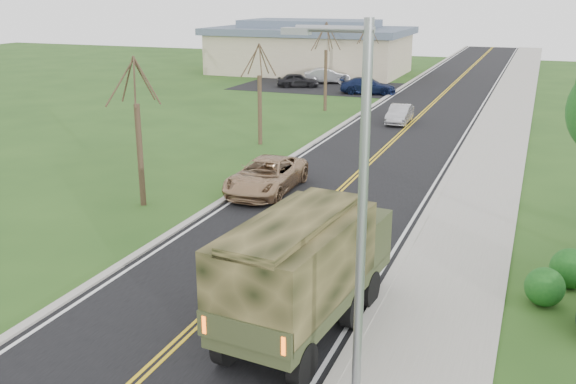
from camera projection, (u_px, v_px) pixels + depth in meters
The scene contains 17 objects.
ground at pixel (157, 362), 15.22m from camera, with size 160.00×160.00×0.00m, color #234617.
road at pixel (433, 104), 50.78m from camera, with size 8.00×120.00×0.01m, color black.
curb_right at pixel (487, 106), 49.32m from camera, with size 0.30×120.00×0.12m, color #9E998E.
sidewalk_right at pixel (511, 108), 48.71m from camera, with size 3.20×120.00×0.10m, color #9E998E.
curb_left at pixel (381, 100), 52.21m from camera, with size 0.30×120.00×0.10m, color #9E998E.
street_light at pixel (357, 219), 11.75m from camera, with size 1.65×0.22×8.00m.
bare_tree_a at pixel (139, 143), 25.77m from camera, with size 1.93×2.26×6.08m.
bare_tree_b at pixel (260, 102), 36.48m from camera, with size 1.83×2.14×5.73m.
bare_tree_c at pixel (326, 73), 47.07m from camera, with size 2.04×2.39×6.42m.
bare_tree_d at pixel (367, 61), 57.80m from camera, with size 1.88×2.20×5.91m.
commercial_building at pixel (310, 48), 69.76m from camera, with size 25.50×21.50×5.65m.
military_truck at pixel (306, 264), 16.12m from camera, with size 2.91×6.77×3.28m.
suv_champagne at pixel (266, 176), 28.12m from camera, with size 2.43×5.26×1.46m, color #9C7A58.
sedan_silver at pixel (400, 114), 43.01m from camera, with size 1.31×3.74×1.23m, color #A2A1A6.
lot_car_dark at pixel (298, 80), 59.52m from camera, with size 1.55×3.84×1.31m, color black.
lot_car_silver at pixel (327, 76), 62.06m from camera, with size 1.55×4.45×1.47m, color #A1A2A6.
lot_car_navy at pixel (368, 86), 55.54m from camera, with size 1.97×4.85×1.41m, color #0F1837.
Camera 1 is at (7.77, -11.27, 8.38)m, focal length 40.00 mm.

